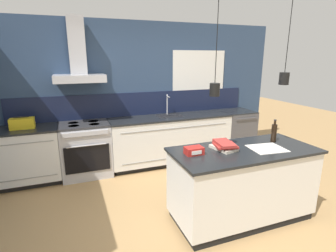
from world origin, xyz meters
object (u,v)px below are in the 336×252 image
bottle_on_island (274,133)px  red_supply_box (194,151)px  oven_range (86,149)px  dishwasher (235,132)px  yellow_toolbox (22,123)px  book_stack (224,146)px

bottle_on_island → red_supply_box: bearing=-177.8°
oven_range → dishwasher: (3.00, 0.00, 0.00)m
oven_range → dishwasher: 3.00m
dishwasher → red_supply_box: size_ratio=4.51×
oven_range → yellow_toolbox: size_ratio=2.68×
bottle_on_island → red_supply_box: bottle_on_island is taller
dishwasher → oven_range: bearing=-179.9°
book_stack → red_supply_box: bearing=-177.3°
oven_range → red_supply_box: 2.26m
dishwasher → book_stack: 2.49m
yellow_toolbox → book_stack: bearing=-38.7°
dishwasher → bottle_on_island: (-0.76, -1.88, 0.58)m
red_supply_box → book_stack: bearing=2.7°
dishwasher → bottle_on_island: bearing=-112.1°
oven_range → bottle_on_island: size_ratio=3.09×
oven_range → red_supply_box: (1.08, -1.92, 0.50)m
dishwasher → book_stack: size_ratio=2.68×
dishwasher → bottle_on_island: bottle_on_island is taller
dishwasher → yellow_toolbox: bearing=180.0°
book_stack → yellow_toolbox: (-2.38, 1.91, 0.04)m
oven_range → bottle_on_island: (2.24, -1.88, 0.58)m
yellow_toolbox → red_supply_box: bearing=-44.3°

